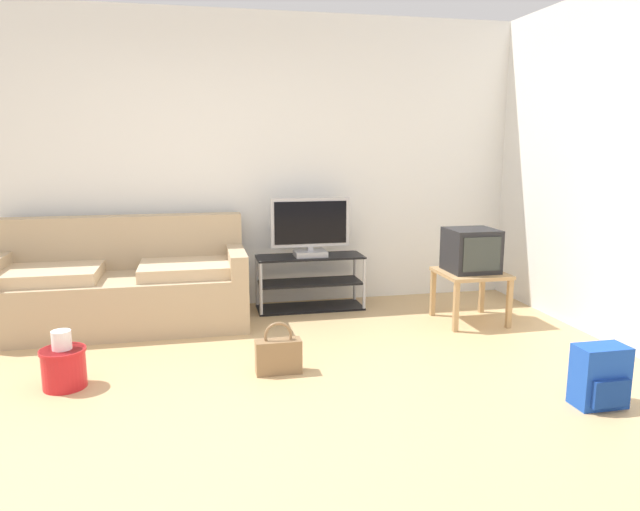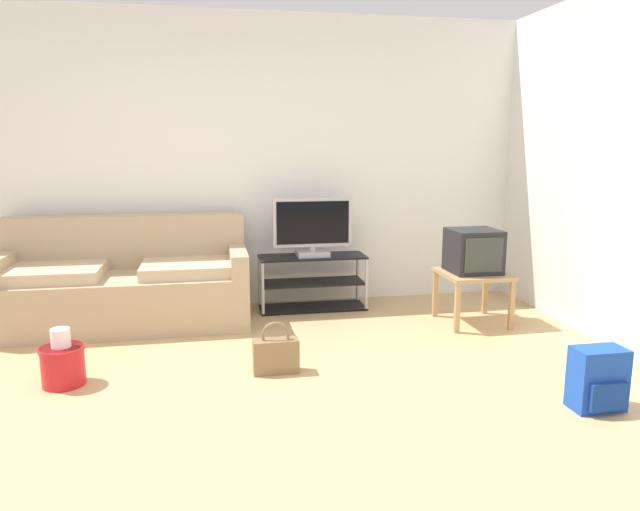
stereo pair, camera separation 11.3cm
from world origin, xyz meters
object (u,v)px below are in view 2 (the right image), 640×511
Objects in this scene: tv_stand at (312,282)px; flat_tv at (313,228)px; side_table at (473,280)px; handbag at (276,354)px; crt_tv at (473,251)px; backpack at (598,379)px; couch at (125,286)px; cleaning_bucket at (63,362)px.

tv_stand is 1.36× the size of flat_tv.
side_table reaches higher than handbag.
backpack is (-0.02, -1.72, -0.45)m from crt_tv.
cleaning_bucket is (-0.22, -1.29, -0.18)m from couch.
backpack is at bearing -62.33° from tv_stand.
crt_tv reaches higher than handbag.
couch is 3.80× the size of side_table.
crt_tv is (1.27, -0.65, -0.14)m from flat_tv.
backpack is (1.26, -2.38, -0.59)m from flat_tv.
side_table is 3.24m from cleaning_bucket.
crt_tv is at bearing -27.95° from tv_stand.
backpack is at bearing -90.56° from side_table.
backpack is at bearing -62.11° from flat_tv.
cleaning_bucket is (-3.13, 0.94, -0.03)m from backpack.
backpack is 3.27m from cleaning_bucket.
handbag is 0.95× the size of cleaning_bucket.
handbag is at bearing -49.60° from couch.
flat_tv reaches higher than backpack.
couch is at bearing 170.21° from crt_tv.
crt_tv is 1.08× the size of cleaning_bucket.
side_table reaches higher than cleaning_bucket.
flat_tv is 1.35× the size of side_table.
couch is 2.82× the size of flat_tv.
backpack is 1.03× the size of handbag.
flat_tv is 1.98× the size of backpack.
cleaning_bucket is at bearing -169.09° from backpack.
cleaning_bucket is (-1.87, -1.46, -0.10)m from tv_stand.
flat_tv is 2.44m from cleaning_bucket.
tv_stand is 2.64× the size of cleaning_bucket.
handbag is at bearing -108.81° from tv_stand.
backpack is at bearing -16.73° from cleaning_bucket.
tv_stand is at bearing 37.94° from cleaning_bucket.
crt_tv is 3.27m from cleaning_bucket.
side_table is 1.98m from handbag.
tv_stand is 2.37m from cleaning_bucket.
crt_tv is at bearing 13.97° from cleaning_bucket.
side_table is 0.25m from crt_tv.
flat_tv is at bearing 145.53° from backpack.
flat_tv is at bearing 70.93° from handbag.
backpack is 0.98× the size of cleaning_bucket.
cleaning_bucket is at bearing 178.02° from handbag.
flat_tv is (0.00, -0.02, 0.52)m from tv_stand.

